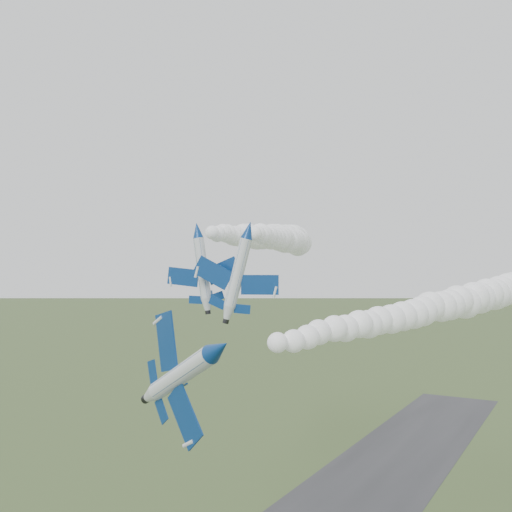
{
  "coord_description": "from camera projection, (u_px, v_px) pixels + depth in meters",
  "views": [
    {
      "loc": [
        37.14,
        -40.78,
        41.15
      ],
      "look_at": [
        4.82,
        15.11,
        43.27
      ],
      "focal_mm": 40.0,
      "sensor_mm": 36.0,
      "label": 1
    }
  ],
  "objects": [
    {
      "name": "jet_pair_left",
      "position": [
        197.0,
        230.0,
        69.01
      ],
      "size": [
        9.41,
        11.16,
        2.93
      ],
      "rotation": [
        0.0,
        -0.14,
        0.21
      ],
      "color": "silver"
    },
    {
      "name": "smoke_trail_jet_pair_right",
      "position": [
        284.0,
        239.0,
        96.3
      ],
      "size": [
        25.13,
        53.92,
        5.03
      ],
      "primitive_type": null,
      "rotation": [
        0.0,
        0.0,
        0.37
      ],
      "color": "white"
    },
    {
      "name": "jet_lead",
      "position": [
        218.0,
        349.0,
        45.18
      ],
      "size": [
        7.62,
        14.13,
        10.72
      ],
      "rotation": [
        0.0,
        1.1,
        -0.35
      ],
      "color": "silver"
    },
    {
      "name": "smoke_trail_jet_lead",
      "position": [
        444.0,
        306.0,
        65.17
      ],
      "size": [
        22.96,
        53.28,
        4.61
      ],
      "primitive_type": null,
      "rotation": [
        0.0,
        0.0,
        -0.35
      ],
      "color": "white"
    },
    {
      "name": "jet_pair_right",
      "position": [
        248.0,
        230.0,
        65.9
      ],
      "size": [
        9.96,
        11.8,
        3.66
      ],
      "rotation": [
        0.0,
        0.25,
        0.37
      ],
      "color": "silver"
    },
    {
      "name": "smoke_trail_jet_pair_left",
      "position": [
        266.0,
        237.0,
        96.99
      ],
      "size": [
        16.65,
        54.19,
        5.55
      ],
      "primitive_type": null,
      "rotation": [
        0.0,
        0.0,
        0.21
      ],
      "color": "white"
    }
  ]
}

